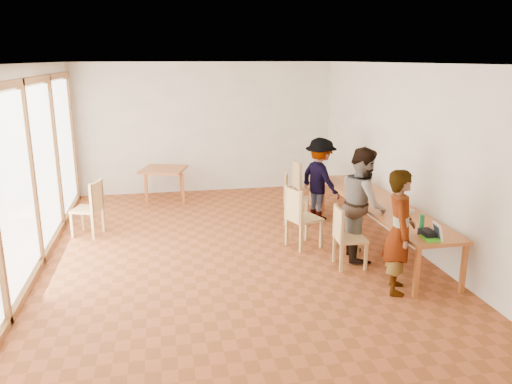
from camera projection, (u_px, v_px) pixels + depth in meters
ground at (231, 251)px, 8.23m from camera, size 8.00×8.00×0.00m
wall_back at (206, 128)px, 11.63m from camera, size 6.00×0.10×3.00m
wall_front at (299, 259)px, 4.05m from camera, size 6.00×0.10×3.00m
wall_right at (406, 155)px, 8.39m from camera, size 0.10×8.00×3.00m
window_wall at (30, 169)px, 7.29m from camera, size 0.10×8.00×3.00m
ceiling at (229, 62)px, 7.45m from camera, size 6.00×8.00×0.04m
communal_table at (380, 205)px, 8.35m from camera, size 0.80×4.00×0.75m
side_table at (164, 172)px, 10.90m from camera, size 0.90×0.90×0.75m
chair_near at (344, 231)px, 7.46m from camera, size 0.47×0.47×0.50m
chair_mid at (299, 211)px, 8.21m from camera, size 0.61×0.61×0.55m
chair_far at (291, 193)px, 9.52m from camera, size 0.58×0.58×0.51m
chair_empty at (301, 180)px, 10.40m from camera, size 0.51×0.51×0.54m
chair_spare at (92, 202)px, 8.81m from camera, size 0.59×0.59×0.53m
person_near at (399, 232)px, 6.61m from camera, size 0.59×0.72×1.69m
person_mid at (363, 203)px, 7.77m from camera, size 0.83×0.98×1.77m
person_far at (320, 179)px, 9.70m from camera, size 0.92×1.18×1.61m
laptop_near at (434, 235)px, 6.60m from camera, size 0.26×0.29×0.22m
laptop_mid at (405, 210)px, 7.74m from camera, size 0.22×0.24×0.18m
laptop_far at (359, 184)px, 9.33m from camera, size 0.21×0.23×0.18m
yellow_mug at (363, 191)px, 8.81m from camera, size 0.15×0.15×0.09m
green_bottle at (422, 224)px, 6.78m from camera, size 0.07×0.07×0.28m
clear_glass at (366, 187)px, 9.13m from camera, size 0.07×0.07×0.09m
condiment_cup at (412, 211)px, 7.72m from camera, size 0.08×0.08×0.06m
pink_phone at (436, 225)px, 7.17m from camera, size 0.05×0.10×0.01m
black_pouch at (428, 234)px, 6.70m from camera, size 0.16×0.26×0.09m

